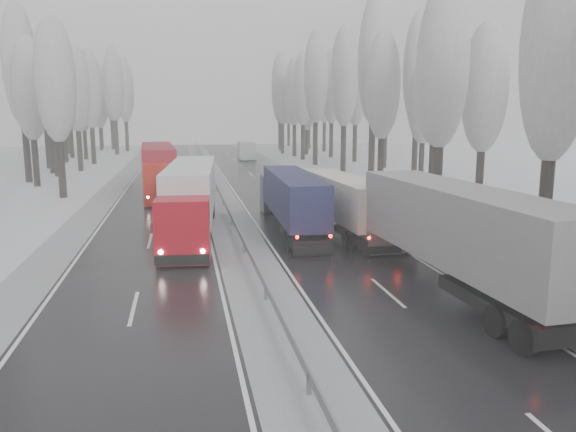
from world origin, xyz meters
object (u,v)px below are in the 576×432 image
object	(u,v)px
box_truck_distant	(246,150)
truck_grey_tarp	(447,228)
truck_blue_box	(290,197)
truck_cream_box	(337,198)
truck_red_white	(191,195)
truck_red_red	(158,166)

from	to	relation	value
box_truck_distant	truck_grey_tarp	bearing A→B (deg)	-87.15
truck_grey_tarp	box_truck_distant	xyz separation A→B (m)	(-0.77, 70.88, -1.11)
truck_grey_tarp	truck_blue_box	size ratio (longest dim) A/B	1.20
truck_cream_box	truck_red_white	world-z (taller)	truck_red_white
truck_grey_tarp	truck_red_white	bearing A→B (deg)	126.84
truck_cream_box	truck_red_red	bearing A→B (deg)	119.78
truck_red_red	truck_grey_tarp	bearing A→B (deg)	-70.37
truck_grey_tarp	truck_cream_box	size ratio (longest dim) A/B	1.26
truck_cream_box	truck_red_red	size ratio (longest dim) A/B	0.79
truck_red_white	truck_red_red	world-z (taller)	truck_red_red
truck_blue_box	truck_cream_box	distance (m)	3.07
truck_cream_box	truck_blue_box	bearing A→B (deg)	167.79
truck_grey_tarp	truck_red_white	size ratio (longest dim) A/B	1.04
box_truck_distant	truck_red_white	world-z (taller)	truck_red_white
truck_cream_box	truck_red_white	distance (m)	9.42
truck_grey_tarp	box_truck_distant	size ratio (longest dim) A/B	2.17
truck_blue_box	box_truck_distant	distance (m)	57.81
truck_grey_tarp	truck_red_red	xyz separation A→B (m)	(-13.49, 31.63, 0.02)
truck_cream_box	box_truck_distant	world-z (taller)	truck_cream_box
box_truck_distant	truck_blue_box	bearing A→B (deg)	-91.39
box_truck_distant	truck_red_red	bearing A→B (deg)	-105.73
truck_grey_tarp	truck_red_red	size ratio (longest dim) A/B	0.99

